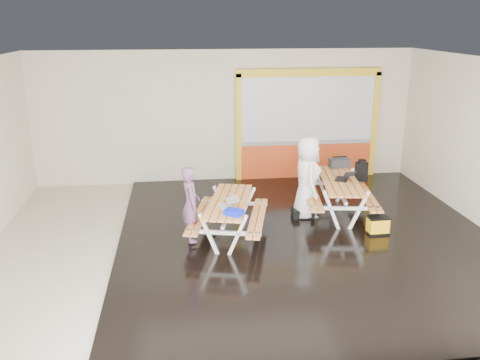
{
  "coord_description": "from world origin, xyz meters",
  "views": [
    {
      "loc": [
        -1.22,
        -9.06,
        4.24
      ],
      "look_at": [
        0.0,
        0.9,
        1.0
      ],
      "focal_mm": 37.5,
      "sensor_mm": 36.0,
      "label": 1
    }
  ],
  "objects": [
    {
      "name": "room",
      "position": [
        0.0,
        0.0,
        1.75
      ],
      "size": [
        10.02,
        8.02,
        3.52
      ],
      "color": "beige",
      "rests_on": "ground"
    },
    {
      "name": "kiosk",
      "position": [
        2.2,
        3.93,
        1.44
      ],
      "size": [
        3.88,
        0.16,
        3.0
      ],
      "color": "#DA471A",
      "rests_on": "room"
    },
    {
      "name": "picnic_table_right",
      "position": [
        2.24,
        1.08,
        0.66
      ],
      "size": [
        1.77,
        2.36,
        0.87
      ],
      "color": "#D2813C",
      "rests_on": "deck"
    },
    {
      "name": "backpack",
      "position": [
        3.05,
        1.94,
        0.79
      ],
      "size": [
        0.35,
        0.28,
        0.51
      ],
      "color": "black",
      "rests_on": "picnic_table_right"
    },
    {
      "name": "blue_pouch",
      "position": [
        -0.3,
        -0.59,
        0.87
      ],
      "size": [
        0.39,
        0.37,
        0.09
      ],
      "primitive_type": "cube",
      "rotation": [
        0.0,
        0.0,
        -0.6
      ],
      "color": "#0B1BE4",
      "rests_on": "picnic_table_left"
    },
    {
      "name": "deck",
      "position": [
        1.25,
        0.0,
        0.03
      ],
      "size": [
        7.5,
        7.98,
        0.05
      ],
      "primitive_type": "cube",
      "color": "black",
      "rests_on": "room"
    },
    {
      "name": "fluke_bag",
      "position": [
        2.71,
        -0.06,
        0.23
      ],
      "size": [
        0.44,
        0.3,
        0.37
      ],
      "color": "black",
      "rests_on": "deck"
    },
    {
      "name": "picnic_table_left",
      "position": [
        -0.31,
        0.15,
        0.63
      ],
      "size": [
        1.85,
        2.34,
        0.83
      ],
      "color": "#D2813C",
      "rests_on": "deck"
    },
    {
      "name": "laptop_left",
      "position": [
        -0.37,
        -0.17,
        0.88
      ],
      "size": [
        0.42,
        0.39,
        0.16
      ],
      "color": "silver",
      "rests_on": "picnic_table_left"
    },
    {
      "name": "dark_case",
      "position": [
        1.42,
        1.04,
        0.14
      ],
      "size": [
        0.49,
        0.37,
        0.18
      ],
      "primitive_type": "cube",
      "rotation": [
        0.0,
        0.0,
        -0.05
      ],
      "color": "black",
      "rests_on": "deck"
    },
    {
      "name": "laptop_right",
      "position": [
        2.34,
        1.06,
        0.92
      ],
      "size": [
        0.54,
        0.52,
        0.18
      ],
      "color": "black",
      "rests_on": "picnic_table_right"
    },
    {
      "name": "person_right",
      "position": [
        1.52,
        1.13,
        0.91
      ],
      "size": [
        0.61,
        0.92,
        1.85
      ],
      "primitive_type": "imported",
      "rotation": [
        0.0,
        0.0,
        1.54
      ],
      "color": "white",
      "rests_on": "deck"
    },
    {
      "name": "person_left",
      "position": [
        -1.07,
        -0.04,
        0.86
      ],
      "size": [
        0.41,
        0.58,
        1.48
      ],
      "primitive_type": "imported",
      "rotation": [
        0.0,
        0.0,
        1.68
      ],
      "color": "#6C4463",
      "rests_on": "deck"
    },
    {
      "name": "toolbox",
      "position": [
        2.51,
        2.02,
        0.97
      ],
      "size": [
        0.5,
        0.29,
        0.28
      ],
      "color": "black",
      "rests_on": "picnic_table_right"
    }
  ]
}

